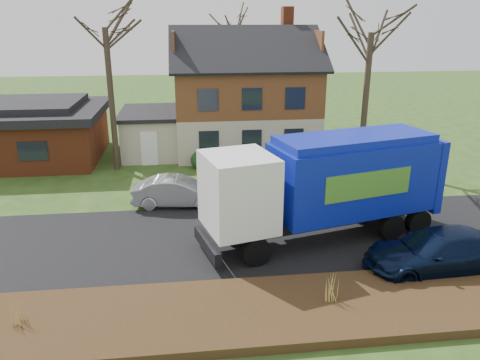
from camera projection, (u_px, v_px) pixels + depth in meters
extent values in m
plane|color=#284617|center=(239.00, 239.00, 19.08)|extent=(120.00, 120.00, 0.00)
cube|color=black|center=(239.00, 238.00, 19.08)|extent=(80.00, 7.00, 0.02)
cube|color=black|center=(259.00, 312.00, 14.06)|extent=(80.00, 3.50, 0.30)
cube|color=beige|center=(244.00, 129.00, 32.00)|extent=(9.00, 7.50, 2.70)
cube|color=#522F17|center=(244.00, 88.00, 31.10)|extent=(9.00, 7.50, 2.80)
cube|color=brown|center=(287.00, 19.00, 30.95)|extent=(0.70, 0.90, 1.60)
cube|color=beige|center=(152.00, 134.00, 30.86)|extent=(3.50, 5.50, 2.60)
cube|color=black|center=(150.00, 113.00, 30.39)|extent=(3.90, 5.90, 0.24)
cube|color=brown|center=(26.00, 138.00, 29.48)|extent=(9.00, 7.50, 2.80)
cube|color=black|center=(22.00, 112.00, 28.94)|extent=(9.80, 8.20, 0.50)
cube|color=black|center=(21.00, 104.00, 28.79)|extent=(7.00, 6.00, 0.40)
cylinder|color=black|center=(256.00, 252.00, 16.87)|extent=(1.14, 0.62, 1.08)
cylinder|color=black|center=(235.00, 228.00, 18.79)|extent=(1.14, 0.62, 1.08)
cylinder|color=black|center=(391.00, 227.00, 18.88)|extent=(1.14, 0.62, 1.08)
cylinder|color=black|center=(359.00, 207.00, 20.81)|extent=(1.14, 0.62, 1.08)
cylinder|color=black|center=(418.00, 222.00, 19.34)|extent=(1.14, 0.62, 1.08)
cylinder|color=black|center=(384.00, 203.00, 21.27)|extent=(1.14, 0.62, 1.08)
cube|color=black|center=(328.00, 217.00, 18.96)|extent=(8.97, 3.41, 0.36)
cube|color=white|center=(239.00, 192.00, 17.11)|extent=(2.96, 3.11, 2.81)
cube|color=black|center=(209.00, 192.00, 16.67)|extent=(0.64, 2.24, 0.94)
cube|color=black|center=(207.00, 245.00, 17.31)|extent=(0.89, 2.58, 0.47)
cube|color=#0D1D9E|center=(352.00, 177.00, 18.77)|extent=(6.99, 4.13, 2.81)
cube|color=#0D1D9E|center=(355.00, 139.00, 18.26)|extent=(6.61, 3.75, 0.31)
cube|color=#0D1D9E|center=(419.00, 170.00, 19.95)|extent=(1.01, 2.66, 3.01)
cube|color=#44832B|center=(369.00, 185.00, 17.52)|extent=(3.64, 0.96, 1.04)
cube|color=#44832B|center=(331.00, 165.00, 19.84)|extent=(3.64, 0.96, 1.04)
imported|color=#AEAFB6|center=(178.00, 191.00, 22.28)|extent=(4.38, 1.92, 1.40)
imported|color=black|center=(439.00, 252.00, 16.39)|extent=(5.35, 2.37, 1.53)
cylinder|color=#392E22|center=(112.00, 102.00, 26.59)|extent=(0.34, 0.34, 8.07)
cylinder|color=#3B3023|center=(365.00, 102.00, 27.42)|extent=(0.36, 0.36, 7.78)
cylinder|color=#3A3123|center=(237.00, 75.00, 39.54)|extent=(0.30, 0.30, 7.98)
cone|color=tan|center=(18.00, 311.00, 13.17)|extent=(0.04, 0.04, 0.81)
cone|color=tan|center=(13.00, 311.00, 13.15)|extent=(0.04, 0.04, 0.81)
cone|color=tan|center=(23.00, 311.00, 13.18)|extent=(0.04, 0.04, 0.81)
cone|color=tan|center=(20.00, 309.00, 13.27)|extent=(0.04, 0.04, 0.81)
cone|color=tan|center=(17.00, 313.00, 13.07)|extent=(0.04, 0.04, 0.81)
cone|color=tan|center=(332.00, 287.00, 14.23)|extent=(0.04, 0.04, 0.91)
cone|color=tan|center=(327.00, 288.00, 14.21)|extent=(0.04, 0.04, 0.91)
cone|color=tan|center=(336.00, 287.00, 14.24)|extent=(0.04, 0.04, 0.91)
cone|color=tan|center=(331.00, 285.00, 14.33)|extent=(0.04, 0.04, 0.91)
cone|color=tan|center=(333.00, 289.00, 14.12)|extent=(0.04, 0.04, 0.91)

